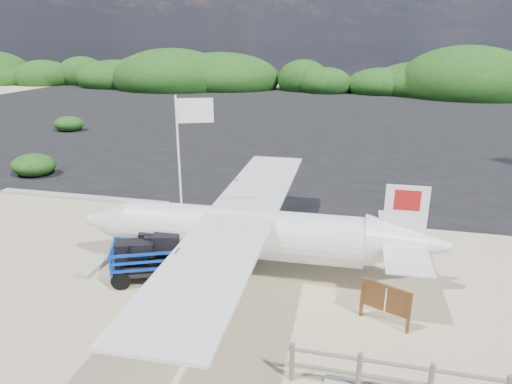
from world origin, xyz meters
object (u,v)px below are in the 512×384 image
Objects in this scene: baggage_cart at (156,277)px; crew_a at (262,198)px; flagpole at (185,264)px; aircraft_large at (463,142)px; crew_b at (258,230)px; signboard at (383,324)px; aircraft_small at (225,116)px.

crew_a is at bearing 46.11° from baggage_cart.
flagpole reaches higher than aircraft_large.
crew_a reaches higher than baggage_cart.
aircraft_large reaches higher than baggage_cart.
aircraft_large is at bearing -94.17° from crew_b.
crew_b is (-4.44, 3.77, 0.78)m from signboard.
signboard is (7.26, -0.99, 0.00)m from baggage_cart.
aircraft_large is (6.57, 25.29, 0.00)m from signboard.
aircraft_large reaches higher than aircraft_small.
crew_b is at bearing 61.46° from aircraft_large.
crew_b is 0.19× the size of aircraft_small.
crew_a is at bearing 70.97° from flagpole.
flagpole reaches higher than baggage_cart.
signboard is 0.98× the size of crew_b.
aircraft_large is at bearing 120.32° from aircraft_small.
aircraft_large is at bearing 60.27° from flagpole.
baggage_cart is 27.96m from aircraft_large.
aircraft_small is at bearing -46.76° from crew_a.
flagpole reaches higher than crew_b.
baggage_cart reaches higher than signboard.
crew_b is (2.82, 2.78, 0.78)m from baggage_cart.
signboard is at bearing 162.62° from crew_b.
crew_b is at bearing 122.41° from crew_a.
crew_b reaches higher than aircraft_small.
signboard is (6.68, -2.08, 0.00)m from flagpole.
crew_a is at bearing -57.36° from crew_b.
aircraft_small is at bearing 79.80° from baggage_cart.
signboard is at bearing -17.26° from flagpole.
signboard is 26.13m from aircraft_large.
aircraft_small is at bearing 137.54° from signboard.
crew_a is 0.22× the size of aircraft_small.
baggage_cart is at bearing -117.83° from flagpole.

